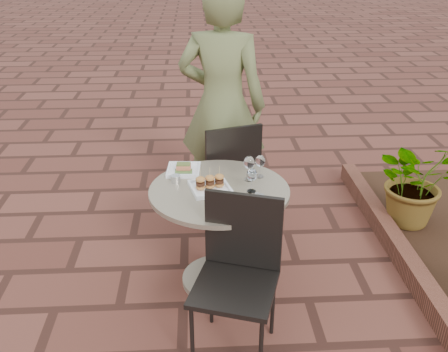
{
  "coord_description": "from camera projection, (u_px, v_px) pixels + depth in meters",
  "views": [
    {
      "loc": [
        0.12,
        -2.58,
        2.2
      ],
      "look_at": [
        0.28,
        0.24,
        0.82
      ],
      "focal_mm": 40.0,
      "sensor_mm": 36.0,
      "label": 1
    }
  ],
  "objects": [
    {
      "name": "chair_near",
      "position": [
        239.0,
        263.0,
        2.77
      ],
      "size": [
        0.55,
        0.55,
        0.93
      ],
      "rotation": [
        0.0,
        0.0,
        -0.31
      ],
      "color": "black",
      "rests_on": "ground"
    },
    {
      "name": "ground",
      "position": [
        183.0,
        305.0,
        3.28
      ],
      "size": [
        60.0,
        60.0,
        0.0
      ],
      "primitive_type": "plane",
      "color": "brown",
      "rests_on": "ground"
    },
    {
      "name": "wine_glass_mid",
      "position": [
        249.0,
        163.0,
        3.24
      ],
      "size": [
        0.07,
        0.07,
        0.17
      ],
      "color": "white",
      "rests_on": "cafe_table"
    },
    {
      "name": "diner",
      "position": [
        222.0,
        105.0,
        3.96
      ],
      "size": [
        0.8,
        0.62,
        1.93
      ],
      "primitive_type": "imported",
      "rotation": [
        0.0,
        0.0,
        2.9
      ],
      "color": "#5D6336",
      "rests_on": "ground"
    },
    {
      "name": "chair_far",
      "position": [
        229.0,
        169.0,
        3.87
      ],
      "size": [
        0.55,
        0.55,
        0.93
      ],
      "rotation": [
        0.0,
        0.0,
        3.44
      ],
      "color": "black",
      "rests_on": "ground"
    },
    {
      "name": "plate_sliders",
      "position": [
        210.0,
        185.0,
        3.16
      ],
      "size": [
        0.29,
        0.29,
        0.16
      ],
      "rotation": [
        0.0,
        0.0,
        0.25
      ],
      "color": "white",
      "rests_on": "cafe_table"
    },
    {
      "name": "potted_plant_a",
      "position": [
        416.0,
        180.0,
        3.96
      ],
      "size": [
        0.77,
        0.7,
        0.74
      ],
      "primitive_type": "imported",
      "rotation": [
        0.0,
        0.0,
        0.2
      ],
      "color": "#33662D",
      "rests_on": "mulch_bed"
    },
    {
      "name": "plate_tuna",
      "position": [
        237.0,
        208.0,
        2.93
      ],
      "size": [
        0.26,
        0.26,
        0.03
      ],
      "rotation": [
        0.0,
        0.0,
        -0.24
      ],
      "color": "white",
      "rests_on": "cafe_table"
    },
    {
      "name": "steel_ramekin",
      "position": [
        176.0,
        179.0,
        3.26
      ],
      "size": [
        0.08,
        0.08,
        0.05
      ],
      "primitive_type": "cylinder",
      "rotation": [
        0.0,
        0.0,
        0.25
      ],
      "color": "silver",
      "rests_on": "cafe_table"
    },
    {
      "name": "planter_curb",
      "position": [
        406.0,
        260.0,
        3.6
      ],
      "size": [
        0.12,
        3.0,
        0.15
      ],
      "primitive_type": "cube",
      "color": "brown",
      "rests_on": "ground"
    },
    {
      "name": "cutlery_set",
      "position": [
        264.0,
        199.0,
        3.06
      ],
      "size": [
        0.14,
        0.2,
        0.0
      ],
      "primitive_type": null,
      "rotation": [
        0.0,
        0.0,
        0.35
      ],
      "color": "silver",
      "rests_on": "cafe_table"
    },
    {
      "name": "cafe_table",
      "position": [
        219.0,
        222.0,
        3.29
      ],
      "size": [
        0.9,
        0.9,
        0.73
      ],
      "color": "gray",
      "rests_on": "ground"
    },
    {
      "name": "wine_glass_right",
      "position": [
        252.0,
        175.0,
        3.1
      ],
      "size": [
        0.07,
        0.07,
        0.16
      ],
      "color": "white",
      "rests_on": "cafe_table"
    },
    {
      "name": "plate_salmon",
      "position": [
        184.0,
        169.0,
        3.4
      ],
      "size": [
        0.24,
        0.24,
        0.06
      ],
      "rotation": [
        0.0,
        0.0,
        -0.07
      ],
      "color": "white",
      "rests_on": "cafe_table"
    },
    {
      "name": "wine_glass_far",
      "position": [
        260.0,
        162.0,
        3.29
      ],
      "size": [
        0.07,
        0.07,
        0.16
      ],
      "color": "white",
      "rests_on": "cafe_table"
    }
  ]
}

